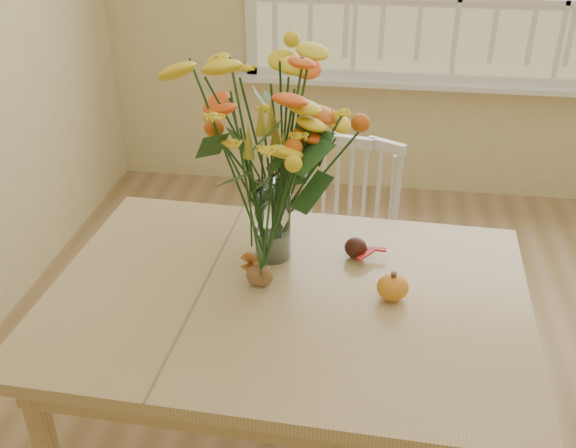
# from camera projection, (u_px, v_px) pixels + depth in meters

# --- Properties ---
(dining_table) EXTENTS (1.42, 1.04, 0.74)m
(dining_table) POSITION_uv_depth(u_px,v_px,m) (287.00, 318.00, 2.00)
(dining_table) COLOR tan
(dining_table) RESTS_ON floor
(windsor_chair) EXTENTS (0.47, 0.45, 0.88)m
(windsor_chair) POSITION_uv_depth(u_px,v_px,m) (343.00, 239.00, 2.69)
(windsor_chair) COLOR white
(windsor_chair) RESTS_ON floor
(flower_vase) EXTENTS (0.52, 0.52, 0.62)m
(flower_vase) POSITION_uv_depth(u_px,v_px,m) (272.00, 146.00, 1.94)
(flower_vase) COLOR white
(flower_vase) RESTS_ON dining_table
(pumpkin) EXTENTS (0.09, 0.09, 0.07)m
(pumpkin) POSITION_uv_depth(u_px,v_px,m) (392.00, 288.00, 1.91)
(pumpkin) COLOR orange
(pumpkin) RESTS_ON dining_table
(turkey_figurine) EXTENTS (0.09, 0.07, 0.10)m
(turkey_figurine) POSITION_uv_depth(u_px,v_px,m) (259.00, 276.00, 1.96)
(turkey_figurine) COLOR #CCB78C
(turkey_figurine) RESTS_ON dining_table
(dark_gourd) EXTENTS (0.13, 0.10, 0.06)m
(dark_gourd) POSITION_uv_depth(u_px,v_px,m) (356.00, 249.00, 2.10)
(dark_gourd) COLOR #38160F
(dark_gourd) RESTS_ON dining_table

